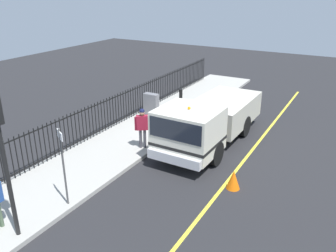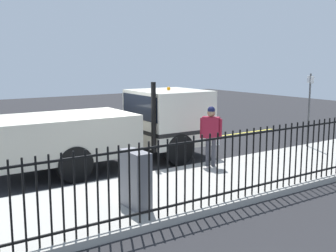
% 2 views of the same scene
% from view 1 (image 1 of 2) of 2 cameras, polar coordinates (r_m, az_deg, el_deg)
% --- Properties ---
extents(ground_plane, '(47.26, 47.26, 0.00)m').
position_cam_1_polar(ground_plane, '(16.34, 6.60, -1.78)').
color(ground_plane, '#232326').
rests_on(ground_plane, ground).
extents(sidewalk_slab, '(3.14, 21.48, 0.15)m').
position_cam_1_polar(sidewalk_slab, '(17.57, -2.33, 0.34)').
color(sidewalk_slab, '#A3A099').
rests_on(sidewalk_slab, ground).
extents(lane_marking, '(0.12, 19.33, 0.01)m').
position_cam_1_polar(lane_marking, '(15.72, 13.81, -3.27)').
color(lane_marking, yellow).
rests_on(lane_marking, ground).
extents(work_truck, '(2.42, 6.89, 2.53)m').
position_cam_1_polar(work_truck, '(14.93, 6.25, 0.94)').
color(work_truck, silver).
rests_on(work_truck, ground).
extents(worker_standing, '(0.53, 0.47, 1.72)m').
position_cam_1_polar(worker_standing, '(14.50, -4.17, 0.32)').
color(worker_standing, maroon).
rests_on(worker_standing, sidewalk_slab).
extents(iron_fence, '(0.04, 18.29, 1.54)m').
position_cam_1_polar(iron_fence, '(18.02, -6.18, 3.66)').
color(iron_fence, black).
rests_on(iron_fence, sidewalk_slab).
extents(traffic_light_near, '(0.30, 0.21, 4.09)m').
position_cam_1_polar(traffic_light_near, '(9.55, -25.47, -1.61)').
color(traffic_light_near, black).
rests_on(traffic_light_near, sidewalk_slab).
extents(utility_cabinet, '(0.76, 0.35, 1.19)m').
position_cam_1_polar(utility_cabinet, '(18.28, -2.72, 3.43)').
color(utility_cabinet, slate).
rests_on(utility_cabinet, sidewalk_slab).
extents(traffic_cone, '(0.47, 0.47, 0.68)m').
position_cam_1_polar(traffic_cone, '(12.37, 10.49, -8.49)').
color(traffic_cone, orange).
rests_on(traffic_cone, ground).
extents(street_sign, '(0.45, 0.27, 2.53)m').
position_cam_1_polar(street_sign, '(10.96, -16.62, -5.07)').
color(street_sign, '#4C4C4C').
rests_on(street_sign, sidewalk_slab).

